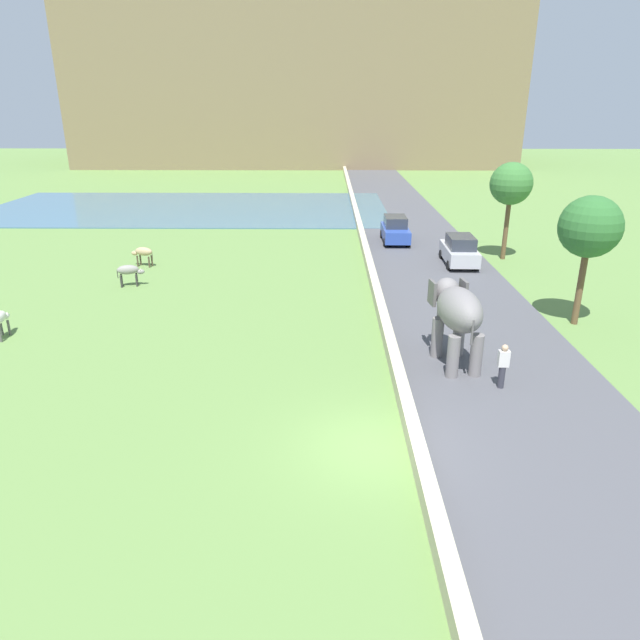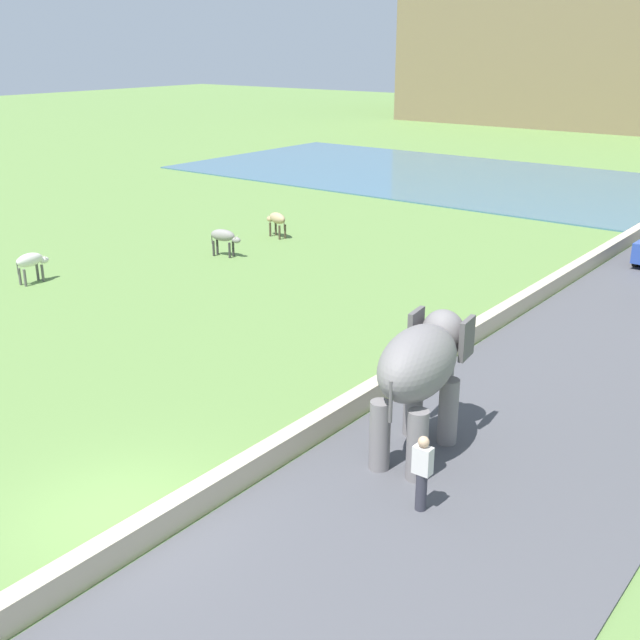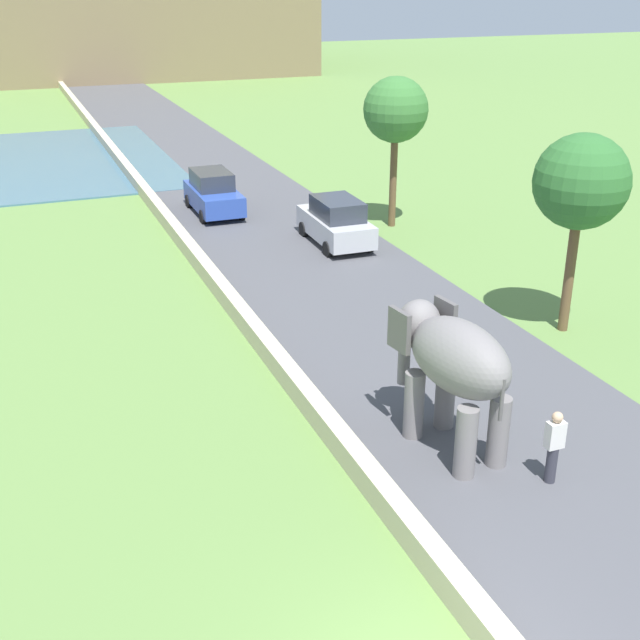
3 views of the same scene
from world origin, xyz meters
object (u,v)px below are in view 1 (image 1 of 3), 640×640
Objects in this scene: cow_tan at (143,252)px; cow_grey at (129,271)px; elephant at (457,313)px; person_beside_elephant at (503,366)px; car_blue at (395,230)px; car_silver at (460,250)px.

cow_tan is 3.93m from cow_grey.
cow_grey is at bearing 147.82° from elephant.
car_blue is at bearing 93.17° from person_beside_elephant.
elephant is 2.50× the size of cow_grey.
car_silver is at bearing 13.46° from cow_grey.
elephant is at bearing -40.83° from cow_tan.
cow_tan is at bearing -158.00° from car_blue.
person_beside_elephant is at bearing -35.08° from cow_grey.
person_beside_elephant is 19.86m from cow_grey.
person_beside_elephant is 1.14× the size of cow_grey.
car_silver is (3.15, -5.81, 0.00)m from car_blue.
person_beside_elephant is 21.62m from car_blue.
car_blue reaches higher than cow_grey.
elephant is at bearing 122.04° from person_beside_elephant.
person_beside_elephant is at bearing -42.55° from cow_tan.
cow_grey is (-15.02, 9.45, -1.20)m from elephant.
car_silver reaches higher than person_beside_elephant.
cow_grey is (-16.25, 11.41, -0.04)m from person_beside_elephant.
car_blue reaches higher than person_beside_elephant.
cow_grey is at bearing -83.56° from cow_tan.
elephant is 17.79m from cow_grey.
cow_grey is at bearing -166.54° from car_silver.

